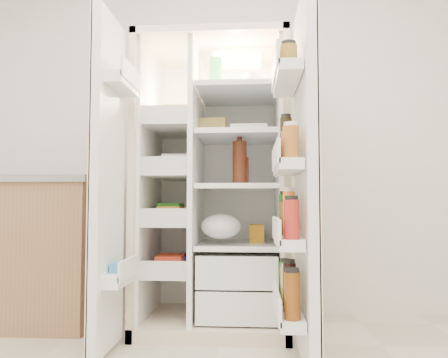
{
  "coord_description": "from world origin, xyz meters",
  "views": [
    {
      "loc": [
        0.19,
        -1.09,
        0.78
      ],
      "look_at": [
        0.03,
        1.25,
        0.91
      ],
      "focal_mm": 34.0,
      "sensor_mm": 36.0,
      "label": 1
    }
  ],
  "objects": [
    {
      "name": "wall_back",
      "position": [
        0.0,
        2.0,
        1.35
      ],
      "size": [
        4.0,
        0.02,
        2.7
      ],
      "primitive_type": "cube",
      "color": "white",
      "rests_on": "floor"
    },
    {
      "name": "kitchen_counter",
      "position": [
        -1.44,
        1.65,
        0.48
      ],
      "size": [
        1.31,
        0.7,
        0.95
      ],
      "color": "#8E6947",
      "rests_on": "floor"
    },
    {
      "name": "freezer_door",
      "position": [
        -0.56,
        1.05,
        0.89
      ],
      "size": [
        0.15,
        0.4,
        1.72
      ],
      "color": "white",
      "rests_on": "floor"
    },
    {
      "name": "refrigerator",
      "position": [
        -0.05,
        1.65,
        0.74
      ],
      "size": [
        0.92,
        0.7,
        1.8
      ],
      "color": "beige",
      "rests_on": "floor"
    },
    {
      "name": "fridge_door",
      "position": [
        0.42,
        0.96,
        0.87
      ],
      "size": [
        0.17,
        0.58,
        1.72
      ],
      "color": "white",
      "rests_on": "floor"
    }
  ]
}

